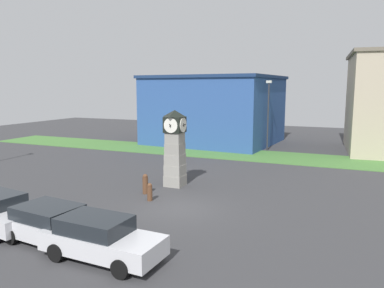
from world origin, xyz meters
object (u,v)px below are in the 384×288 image
(clock_tower, at_px, (175,148))
(bollard_mid_row, at_px, (150,192))
(car_by_building, at_px, (101,238))
(bollard_near_tower, at_px, (145,184))
(car_near_tower, at_px, (53,224))
(street_lamp_near_road, at_px, (268,111))

(clock_tower, relative_size, bollard_mid_row, 4.84)
(clock_tower, bearing_deg, car_by_building, -79.18)
(bollard_near_tower, relative_size, car_by_building, 0.26)
(clock_tower, bearing_deg, car_near_tower, -94.21)
(bollard_mid_row, distance_m, street_lamp_near_road, 18.92)
(bollard_near_tower, xyz_separation_m, car_near_tower, (0.10, -7.23, 0.16))
(bollard_near_tower, xyz_separation_m, street_lamp_near_road, (3.21, 17.42, 3.22))
(bollard_mid_row, height_order, car_near_tower, car_near_tower)
(street_lamp_near_road, bearing_deg, bollard_near_tower, -100.45)
(bollard_near_tower, bearing_deg, car_by_building, -70.73)
(car_by_building, bearing_deg, clock_tower, 100.82)
(bollard_near_tower, xyz_separation_m, bollard_mid_row, (0.88, -1.06, -0.09))
(clock_tower, height_order, street_lamp_near_road, street_lamp_near_road)
(clock_tower, relative_size, car_near_tower, 1.03)
(bollard_mid_row, xyz_separation_m, car_near_tower, (-0.79, -6.17, 0.26))
(bollard_near_tower, height_order, car_near_tower, car_near_tower)
(bollard_near_tower, relative_size, car_near_tower, 0.25)
(car_by_building, xyz_separation_m, street_lamp_near_road, (0.53, 25.11, 3.03))
(car_by_building, distance_m, street_lamp_near_road, 25.29)
(clock_tower, height_order, bollard_mid_row, clock_tower)
(clock_tower, xyz_separation_m, car_by_building, (1.89, -9.91, -1.58))
(clock_tower, xyz_separation_m, bollard_mid_row, (0.09, -3.28, -1.87))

